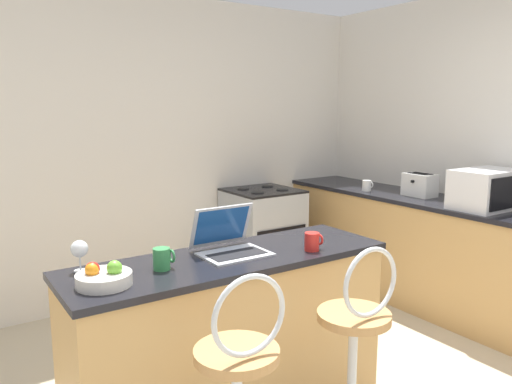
{
  "coord_description": "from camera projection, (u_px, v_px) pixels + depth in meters",
  "views": [
    {
      "loc": [
        -1.75,
        -1.41,
        1.67
      ],
      "look_at": [
        0.37,
        1.76,
        1.01
      ],
      "focal_mm": 35.0,
      "sensor_mm": 36.0,
      "label": 1
    }
  ],
  "objects": [
    {
      "name": "wall_back",
      "position": [
        163.0,
        149.0,
        4.36
      ],
      "size": [
        12.0,
        0.06,
        2.6
      ],
      "color": "silver",
      "rests_on": "ground_plane"
    },
    {
      "name": "toaster",
      "position": [
        420.0,
        185.0,
        4.24
      ],
      "size": [
        0.19,
        0.26,
        0.2
      ],
      "color": "silver",
      "rests_on": "counter_right"
    },
    {
      "name": "fruit_bowl",
      "position": [
        103.0,
        277.0,
        2.13
      ],
      "size": [
        0.24,
        0.24,
        0.11
      ],
      "color": "silver",
      "rests_on": "breakfast_bar"
    },
    {
      "name": "wine_glass_short",
      "position": [
        79.0,
        250.0,
        2.3
      ],
      "size": [
        0.08,
        0.08,
        0.15
      ],
      "color": "silver",
      "rests_on": "breakfast_bar"
    },
    {
      "name": "stove_range",
      "position": [
        263.0,
        238.0,
        4.67
      ],
      "size": [
        0.62,
        0.61,
        0.92
      ],
      "color": "#9EA3A8",
      "rests_on": "ground_plane"
    },
    {
      "name": "mug_white",
      "position": [
        367.0,
        186.0,
        4.51
      ],
      "size": [
        0.1,
        0.08,
        0.1
      ],
      "color": "white",
      "rests_on": "counter_right"
    },
    {
      "name": "breakfast_bar",
      "position": [
        232.0,
        339.0,
        2.63
      ],
      "size": [
        1.71,
        0.54,
        0.91
      ],
      "color": "tan",
      "rests_on": "ground_plane"
    },
    {
      "name": "mug_red",
      "position": [
        312.0,
        241.0,
        2.64
      ],
      "size": [
        0.1,
        0.08,
        0.1
      ],
      "color": "red",
      "rests_on": "breakfast_bar"
    },
    {
      "name": "counter_right",
      "position": [
        438.0,
        254.0,
        4.14
      ],
      "size": [
        0.63,
        3.17,
        0.91
      ],
      "color": "tan",
      "rests_on": "ground_plane"
    },
    {
      "name": "microwave",
      "position": [
        487.0,
        189.0,
        3.71
      ],
      "size": [
        0.53,
        0.35,
        0.29
      ],
      "color": "silver",
      "rests_on": "counter_right"
    },
    {
      "name": "laptop",
      "position": [
        229.0,
        241.0,
        2.6
      ],
      "size": [
        0.34,
        0.31,
        0.24
      ],
      "color": "#B7BABF",
      "rests_on": "breakfast_bar"
    },
    {
      "name": "mug_green",
      "position": [
        162.0,
        259.0,
        2.33
      ],
      "size": [
        0.1,
        0.08,
        0.1
      ],
      "color": "#338447",
      "rests_on": "breakfast_bar"
    },
    {
      "name": "bar_stool_far",
      "position": [
        355.0,
        359.0,
        2.31
      ],
      "size": [
        0.4,
        0.4,
        1.07
      ],
      "color": "silver",
      "rests_on": "ground_plane"
    }
  ]
}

